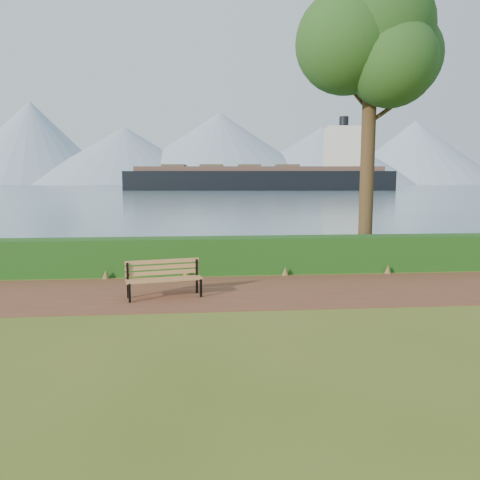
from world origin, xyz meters
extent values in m
plane|color=#495E1A|center=(0.00, 0.00, 0.00)|extent=(140.00, 140.00, 0.00)
cube|color=brown|center=(0.00, 0.30, 0.01)|extent=(40.00, 3.40, 0.01)
cube|color=#174212|center=(0.00, 2.60, 0.50)|extent=(32.00, 0.85, 1.00)
cube|color=#456070|center=(0.00, 260.00, 0.01)|extent=(700.00, 510.00, 0.00)
cone|color=#7D91A7|center=(-140.00, 410.00, 35.00)|extent=(140.00, 140.00, 70.00)
cone|color=#7D91A7|center=(-60.00, 395.00, 24.00)|extent=(160.00, 160.00, 48.00)
cone|color=#7D91A7|center=(20.00, 405.00, 31.00)|extent=(190.00, 190.00, 62.00)
cone|color=#7D91A7|center=(110.00, 400.00, 25.00)|extent=(170.00, 170.00, 50.00)
cone|color=#7D91A7|center=(200.00, 410.00, 29.00)|extent=(150.00, 150.00, 58.00)
cone|color=#7D91A7|center=(-10.00, 430.00, 17.50)|extent=(120.00, 120.00, 35.00)
cone|color=#7D91A7|center=(150.00, 425.00, 20.00)|extent=(130.00, 130.00, 40.00)
cube|color=black|center=(-2.23, -0.51, 0.21)|extent=(0.06, 0.06, 0.41)
cube|color=black|center=(-2.31, -0.12, 0.39)|extent=(0.06, 0.06, 0.79)
cube|color=black|center=(-2.27, -0.31, 0.39)|extent=(0.15, 0.48, 0.05)
cube|color=black|center=(-0.72, -0.17, 0.21)|extent=(0.06, 0.06, 0.41)
cube|color=black|center=(-0.81, 0.22, 0.39)|extent=(0.06, 0.06, 0.79)
cube|color=black|center=(-0.77, 0.02, 0.39)|extent=(0.15, 0.48, 0.05)
cube|color=#AF7643|center=(-1.48, -0.31, 0.41)|extent=(1.63, 0.44, 0.03)
cube|color=#AF7643|center=(-1.51, -0.20, 0.41)|extent=(1.63, 0.44, 0.03)
cube|color=#AF7643|center=(-1.53, -0.09, 0.41)|extent=(1.63, 0.44, 0.03)
cube|color=#AF7643|center=(-1.56, 0.03, 0.41)|extent=(1.63, 0.44, 0.03)
cube|color=#AF7643|center=(-1.57, 0.08, 0.52)|extent=(1.62, 0.40, 0.09)
cube|color=#AF7643|center=(-1.57, 0.08, 0.65)|extent=(1.62, 0.40, 0.09)
cube|color=#AF7643|center=(-1.57, 0.08, 0.78)|extent=(1.62, 0.40, 0.09)
cylinder|color=#3A2817|center=(4.39, 3.62, 3.79)|extent=(0.42, 0.42, 7.58)
sphere|color=#1C4517|center=(4.39, 3.62, 6.95)|extent=(3.58, 3.58, 3.58)
sphere|color=#1C4517|center=(5.33, 3.98, 6.31)|extent=(2.74, 2.74, 2.74)
sphere|color=#1C4517|center=(3.56, 3.37, 6.52)|extent=(2.95, 2.95, 2.95)
sphere|color=#1C4517|center=(4.74, 2.90, 5.89)|extent=(2.53, 2.53, 2.53)
sphere|color=#1C4517|center=(3.95, 4.23, 7.47)|extent=(2.32, 2.32, 2.32)
cylinder|color=#3A2817|center=(4.87, 3.62, 4.63)|extent=(1.11, 0.13, 0.83)
cylinder|color=#3A2817|center=(3.97, 3.73, 5.16)|extent=(0.86, 0.40, 0.76)
cube|color=black|center=(17.27, 125.55, 1.64)|extent=(77.14, 19.05, 7.64)
cube|color=#513A30|center=(17.27, 125.55, 6.11)|extent=(70.94, 17.29, 1.31)
cube|color=silver|center=(41.59, 123.28, 12.00)|extent=(10.61, 9.87, 12.00)
cylinder|color=black|center=(41.59, 123.28, 19.09)|extent=(2.62, 2.62, 3.82)
cube|color=brown|center=(-7.06, 127.83, 6.99)|extent=(7.19, 7.78, 0.87)
cube|color=brown|center=(3.80, 126.81, 6.99)|extent=(7.19, 7.78, 0.87)
cube|color=brown|center=(14.66, 125.80, 6.99)|extent=(7.19, 7.78, 0.87)
cube|color=brown|center=(25.52, 124.78, 6.99)|extent=(7.19, 7.78, 0.87)
camera|label=1|loc=(-0.80, -10.33, 2.55)|focal=35.00mm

